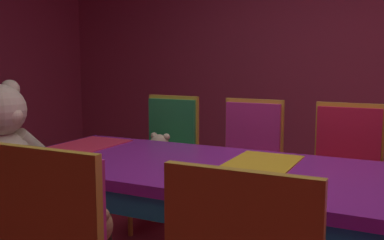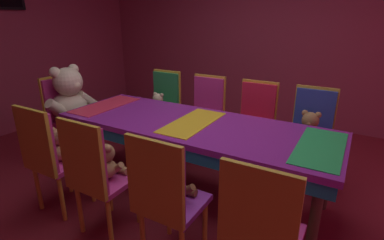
{
  "view_description": "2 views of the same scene",
  "coord_description": "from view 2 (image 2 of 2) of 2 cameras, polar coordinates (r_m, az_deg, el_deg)",
  "views": [
    {
      "loc": [
        -1.95,
        -0.64,
        1.25
      ],
      "look_at": [
        -0.19,
        0.22,
        0.98
      ],
      "focal_mm": 41.82,
      "sensor_mm": 36.0,
      "label": 1
    },
    {
      "loc": [
        -2.19,
        -1.25,
        1.65
      ],
      "look_at": [
        0.03,
        0.02,
        0.75
      ],
      "focal_mm": 27.7,
      "sensor_mm": 36.0,
      "label": 2
    }
  ],
  "objects": [
    {
      "name": "chair_left_2",
      "position": [
        2.31,
        -18.64,
        -8.91
      ],
      "size": [
        0.42,
        0.41,
        0.98
      ],
      "color": "#CC338C",
      "rests_on": "ground_plane"
    },
    {
      "name": "teddy_right_0",
      "position": [
        3.12,
        21.6,
        -1.79
      ],
      "size": [
        0.27,
        0.35,
        0.33
      ],
      "rotation": [
        0.0,
        0.0,
        3.14
      ],
      "color": "#9E7247",
      "rests_on": "chair_right_0"
    },
    {
      "name": "chair_left_0",
      "position": [
        1.71,
        12.91,
        -19.34
      ],
      "size": [
        0.42,
        0.41,
        0.98
      ],
      "color": "#CC338C",
      "rests_on": "ground_plane"
    },
    {
      "name": "teddy_left_0",
      "position": [
        1.83,
        14.28,
        -17.3
      ],
      "size": [
        0.22,
        0.29,
        0.27
      ],
      "color": "tan",
      "rests_on": "chair_left_0"
    },
    {
      "name": "chair_left_3",
      "position": [
        2.74,
        -26.27,
        -5.38
      ],
      "size": [
        0.42,
        0.41,
        0.98
      ],
      "color": "#CC338C",
      "rests_on": "ground_plane"
    },
    {
      "name": "teddy_left_3",
      "position": [
        2.82,
        -23.85,
        -4.6
      ],
      "size": [
        0.24,
        0.31,
        0.3
      ],
      "color": "#9E7247",
      "rests_on": "chair_left_3"
    },
    {
      "name": "ground_plane",
      "position": [
        3.02,
        0.14,
        -13.81
      ],
      "size": [
        7.9,
        7.9,
        0.0
      ],
      "primitive_type": "plane",
      "color": "maroon"
    },
    {
      "name": "chair_right_0",
      "position": [
        3.25,
        22.02,
        -1.0
      ],
      "size": [
        0.42,
        0.41,
        0.98
      ],
      "rotation": [
        0.0,
        0.0,
        3.14
      ],
      "color": "#2D47B2",
      "rests_on": "ground_plane"
    },
    {
      "name": "teddy_left_1",
      "position": [
        2.05,
        -3.25,
        -12.24
      ],
      "size": [
        0.23,
        0.29,
        0.28
      ],
      "color": "brown",
      "rests_on": "chair_left_1"
    },
    {
      "name": "teddy_right_3",
      "position": [
        3.82,
        -6.59,
        2.9
      ],
      "size": [
        0.22,
        0.29,
        0.27
      ],
      "rotation": [
        0.0,
        0.0,
        3.14
      ],
      "color": "beige",
      "rests_on": "chair_right_3"
    },
    {
      "name": "chair_right_2",
      "position": [
        3.59,
        2.81,
        2.3
      ],
      "size": [
        0.42,
        0.41,
        0.98
      ],
      "rotation": [
        0.0,
        0.0,
        3.14
      ],
      "color": "#CC338C",
      "rests_on": "ground_plane"
    },
    {
      "name": "chair_left_1",
      "position": [
        1.94,
        -5.64,
        -13.63
      ],
      "size": [
        0.42,
        0.41,
        0.98
      ],
      "color": "purple",
      "rests_on": "ground_plane"
    },
    {
      "name": "teddy_left_2",
      "position": [
        2.4,
        -16.05,
        -7.93
      ],
      "size": [
        0.23,
        0.3,
        0.29
      ],
      "color": "#9E7247",
      "rests_on": "chair_left_2"
    },
    {
      "name": "banquet_table",
      "position": [
        2.71,
        0.15,
        -2.18
      ],
      "size": [
        0.9,
        2.54,
        0.75
      ],
      "color": "purple",
      "rests_on": "ground_plane"
    },
    {
      "name": "wall_right",
      "position": [
        4.96,
        15.92,
        15.81
      ],
      "size": [
        0.12,
        6.4,
        2.8
      ],
      "primitive_type": "cube",
      "color": "#99334C",
      "rests_on": "ground_plane"
    },
    {
      "name": "chair_right_3",
      "position": [
        3.92,
        -5.37,
        3.72
      ],
      "size": [
        0.42,
        0.41,
        0.98
      ],
      "rotation": [
        0.0,
        0.0,
        3.14
      ],
      "color": "#268C4C",
      "rests_on": "ground_plane"
    },
    {
      "name": "king_teddy_bear",
      "position": [
        3.75,
        -22.29,
        3.86
      ],
      "size": [
        0.7,
        0.54,
        0.66
      ],
      "rotation": [
        0.0,
        0.0,
        -1.57
      ],
      "color": "beige",
      "rests_on": "throne_chair"
    },
    {
      "name": "chair_right_1",
      "position": [
        3.36,
        12.17,
        0.65
      ],
      "size": [
        0.42,
        0.41,
        0.98
      ],
      "rotation": [
        0.0,
        0.0,
        3.14
      ],
      "color": "red",
      "rests_on": "ground_plane"
    },
    {
      "name": "throne_chair",
      "position": [
        3.92,
        -23.58,
        2.12
      ],
      "size": [
        0.41,
        0.42,
        0.98
      ],
      "rotation": [
        0.0,
        0.0,
        -1.57
      ],
      "color": "#CC338C",
      "rests_on": "ground_plane"
    }
  ]
}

